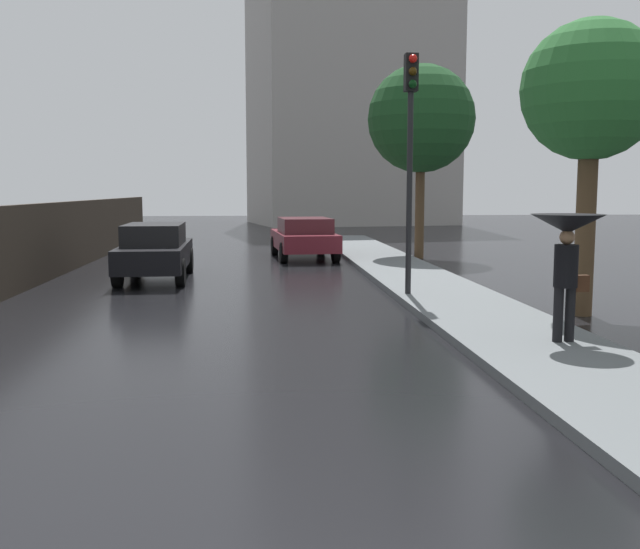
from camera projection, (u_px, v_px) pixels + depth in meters
name	position (u px, v px, depth m)	size (l,w,h in m)	color
car_black_near_kerb	(155.00, 250.00, 18.52)	(1.80, 4.63, 1.45)	black
car_maroon_mid_road	(304.00, 237.00, 24.20)	(2.16, 4.60, 1.38)	maroon
pedestrian_with_umbrella_near	(567.00, 239.00, 10.19)	(1.04, 1.04, 1.83)	black
traffic_light	(410.00, 131.00, 14.72)	(0.26, 0.39, 4.92)	black
street_tree_near	(591.00, 93.00, 12.85)	(2.51, 2.51, 5.34)	#4C3823
street_tree_mid	(421.00, 119.00, 23.79)	(3.56, 3.56, 6.43)	#4C3823
distant_tower	(350.00, 47.00, 47.80)	(14.00, 11.11, 23.51)	#9E9993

